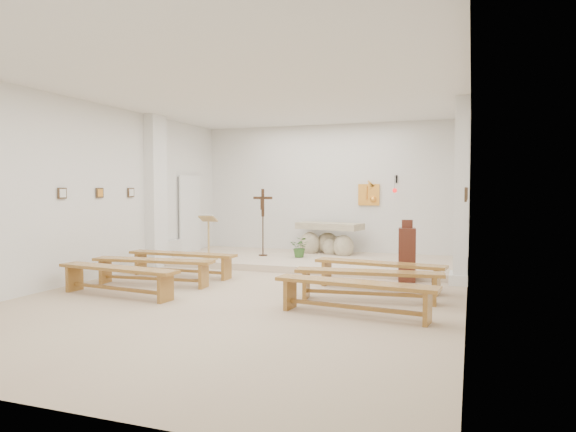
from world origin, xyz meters
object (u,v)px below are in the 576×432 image
at_px(bench_right_front, 379,269).
at_px(bench_left_third, 118,274).
at_px(donation_pedestal, 407,254).
at_px(bench_left_second, 153,266).
at_px(bench_right_second, 368,278).
at_px(crucifix_stand, 263,217).
at_px(altar, 329,241).
at_px(lectern, 208,238).
at_px(bench_left_front, 182,259).
at_px(bench_right_third, 355,290).

bearing_deg(bench_right_front, bench_left_third, -146.04).
xyz_separation_m(donation_pedestal, bench_right_front, (-0.37, -1.00, -0.16)).
xyz_separation_m(bench_right_front, bench_left_second, (-4.03, -1.02, 0.00)).
relative_size(bench_left_second, bench_right_second, 1.00).
height_order(bench_right_front, bench_right_second, same).
xyz_separation_m(donation_pedestal, bench_left_third, (-4.40, -3.04, -0.16)).
relative_size(crucifix_stand, bench_left_third, 0.70).
bearing_deg(crucifix_stand, bench_right_front, -36.42).
distance_m(altar, crucifix_stand, 1.82).
relative_size(lectern, bench_left_front, 0.45).
distance_m(lectern, bench_left_front, 1.43).
relative_size(altar, bench_right_second, 0.75).
xyz_separation_m(altar, bench_right_front, (1.88, -3.51, -0.11)).
xyz_separation_m(bench_left_front, bench_left_third, (0.00, -2.04, 0.00)).
relative_size(lectern, bench_left_third, 0.45).
bearing_deg(bench_left_front, bench_left_second, -89.48).
height_order(bench_left_front, bench_right_second, same).
bearing_deg(crucifix_stand, altar, 34.63).
xyz_separation_m(bench_left_front, bench_left_second, (0.00, -1.02, 0.00)).
height_order(crucifix_stand, bench_left_front, crucifix_stand).
bearing_deg(donation_pedestal, bench_right_third, -105.62).
distance_m(donation_pedestal, bench_left_second, 4.84).
bearing_deg(bench_left_front, crucifix_stand, 74.83).
height_order(lectern, bench_right_front, lectern).
relative_size(altar, bench_left_second, 0.75).
bearing_deg(donation_pedestal, lectern, 166.38).
xyz_separation_m(lectern, bench_left_third, (0.15, -3.43, -0.30)).
bearing_deg(bench_right_second, bench_right_front, 83.75).
bearing_deg(bench_right_front, donation_pedestal, 77.14).
relative_size(bench_right_front, bench_left_third, 1.00).
bearing_deg(bench_right_front, bench_left_front, -172.83).
bearing_deg(bench_left_second, bench_right_front, 8.71).
bearing_deg(lectern, bench_left_front, -89.52).
distance_m(bench_left_front, bench_left_second, 1.02).
bearing_deg(bench_right_second, bench_left_second, 173.75).
bearing_deg(lectern, bench_left_second, -92.07).
height_order(donation_pedestal, bench_left_front, donation_pedestal).
height_order(crucifix_stand, bench_right_second, crucifix_stand).
xyz_separation_m(bench_left_front, bench_right_front, (4.03, 0.00, 0.00)).
relative_size(lectern, crucifix_stand, 0.65).
xyz_separation_m(lectern, bench_right_second, (4.18, -2.41, -0.30)).
xyz_separation_m(crucifix_stand, bench_right_second, (3.31, -3.59, -0.73)).
bearing_deg(crucifix_stand, donation_pedestal, -21.68).
xyz_separation_m(bench_left_second, bench_right_third, (4.03, -1.02, 0.00)).
relative_size(donation_pedestal, bench_left_second, 0.51).
bearing_deg(bench_left_second, lectern, 88.04).
bearing_deg(crucifix_stand, bench_left_third, -97.46).
height_order(lectern, bench_right_third, lectern).
xyz_separation_m(altar, bench_left_front, (-2.15, -3.51, -0.11)).
bearing_deg(donation_pedestal, bench_left_second, -164.07).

